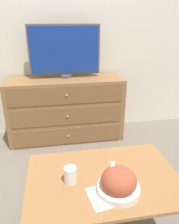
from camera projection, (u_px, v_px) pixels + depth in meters
The scene contains 8 objects.
ground_plane at pixel (66, 127), 2.92m from camera, with size 12.00×12.00×0.00m, color #70665B.
wall_back at pixel (61, 22), 2.43m from camera, with size 12.00×0.05×2.60m.
dresser at pixel (66, 109), 2.55m from camera, with size 1.30×0.45×0.72m.
tv at pixel (65, 51), 2.36m from camera, with size 0.77×0.13×0.56m.
coffee_table at pixel (103, 185), 1.35m from camera, with size 0.92×0.63×0.44m.
takeout_bowl at pixel (119, 183), 1.19m from camera, with size 0.24×0.24×0.16m.
drink_cup at pixel (70, 176), 1.27m from camera, with size 0.07×0.07×0.10m.
napkin at pixel (105, 196), 1.18m from camera, with size 0.20×0.20×0.00m.
Camera 1 is at (-0.13, -2.62, 1.33)m, focal length 35.00 mm.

